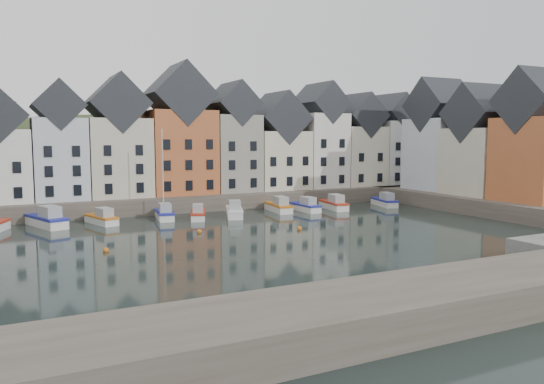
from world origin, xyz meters
TOP-DOWN VIEW (x-y plane):
  - ground at (0.00, 0.00)m, footprint 260.00×260.00m
  - far_quay at (0.00, 30.00)m, footprint 90.00×16.00m
  - right_quay at (37.00, 3.00)m, footprint 14.00×54.00m
  - near_wall at (-10.00, -22.00)m, footprint 50.00×6.00m
  - hillside at (0.02, 56.00)m, footprint 153.60×70.40m
  - far_terrace at (3.21, 28.00)m, footprint 72.37×8.16m
  - right_terrace at (36.00, 8.07)m, footprint 8.30×24.25m
  - mooring_buoys at (-4.00, 5.33)m, footprint 20.50×5.50m
  - boat_b at (-17.61, 18.86)m, footprint 4.25×7.07m
  - boat_c at (-11.98, 18.21)m, footprint 3.20×5.72m
  - boat_d at (-4.75, 18.57)m, footprint 2.58×5.89m
  - boat_e at (-1.11, 16.91)m, footprint 3.35×5.60m
  - boat_f at (3.43, 16.61)m, footprint 3.76×6.28m
  - boat_g at (10.29, 18.08)m, footprint 2.46×6.15m
  - boat_h at (13.65, 16.97)m, footprint 1.99×5.70m
  - boat_i at (18.08, 16.88)m, footprint 2.65×6.20m
  - boat_j at (26.35, 16.50)m, footprint 3.11×5.99m

SIDE VIEW (x-z plane):
  - hillside at x=0.02m, z-range -49.96..14.04m
  - ground at x=0.00m, z-range 0.00..0.00m
  - mooring_buoys at x=-4.00m, z-range -0.10..0.40m
  - boat_e at x=-1.11m, z-range -0.42..1.64m
  - boat_c at x=-11.98m, z-range -0.42..1.67m
  - boat_h at x=13.65m, z-range -0.44..1.72m
  - boat_j at x=26.35m, z-range -0.45..1.76m
  - boat_g at x=10.29m, z-range -0.47..1.84m
  - boat_f at x=3.43m, z-range -0.47..1.84m
  - boat_i at x=18.08m, z-range -0.47..1.84m
  - boat_d at x=-4.75m, z-range -4.73..6.15m
  - boat_b at x=-17.61m, z-range -0.52..2.07m
  - far_quay at x=0.00m, z-range 0.00..2.00m
  - right_quay at x=37.00m, z-range 0.00..2.00m
  - near_wall at x=-10.00m, z-range 0.00..2.00m
  - far_terrace at x=3.21m, z-range -0.01..17.76m
  - right_terrace at x=36.00m, z-range 0.73..17.10m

